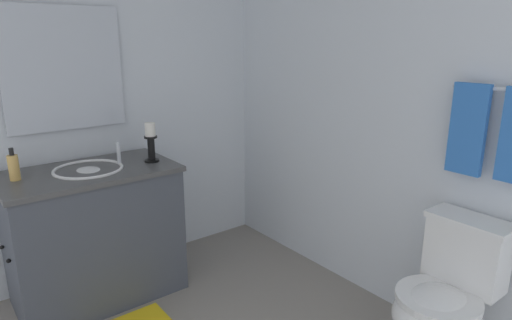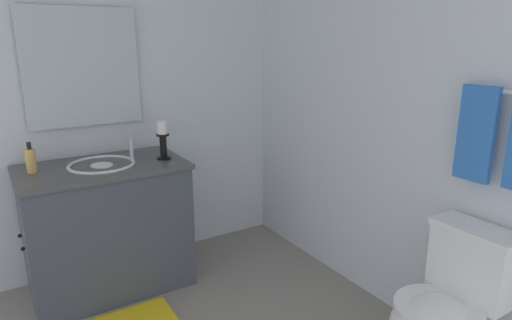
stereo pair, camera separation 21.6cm
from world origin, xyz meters
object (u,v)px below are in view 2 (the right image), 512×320
object	(u,v)px
mirror	(82,68)
soap_bottle	(31,160)
toilet	(447,312)
towel_near_vanity	(476,134)
sink_basin	(102,171)
candle_holder_tall	(163,139)
vanity_cabinet	(108,227)

from	to	relation	value
mirror	soap_bottle	world-z (taller)	mirror
mirror	toilet	xyz separation A→B (m)	(1.94, 1.11, -1.03)
towel_near_vanity	sink_basin	bearing A→B (deg)	-140.01
mirror	towel_near_vanity	distance (m)	2.27
sink_basin	candle_holder_tall	size ratio (longest dim) A/B	1.63
vanity_cabinet	candle_holder_tall	xyz separation A→B (m)	(0.06, 0.38, 0.54)
toilet	towel_near_vanity	bearing A→B (deg)	115.44
candle_holder_tall	towel_near_vanity	world-z (taller)	towel_near_vanity
mirror	toilet	bearing A→B (deg)	29.72
candle_holder_tall	mirror	bearing A→B (deg)	-132.40
sink_basin	toilet	size ratio (longest dim) A/B	0.54
sink_basin	toilet	bearing A→B (deg)	33.69
mirror	soap_bottle	bearing A→B (deg)	-58.47
candle_holder_tall	vanity_cabinet	bearing A→B (deg)	-99.52
mirror	candle_holder_tall	bearing A→B (deg)	47.60
sink_basin	candle_holder_tall	xyz separation A→B (m)	(0.06, 0.37, 0.17)
sink_basin	mirror	world-z (taller)	mirror
candle_holder_tall	soap_bottle	distance (m)	0.76
sink_basin	soap_bottle	distance (m)	0.40
toilet	towel_near_vanity	distance (m)	0.82
sink_basin	soap_bottle	bearing A→B (deg)	-97.53
vanity_cabinet	mirror	size ratio (longest dim) A/B	1.34
vanity_cabinet	soap_bottle	size ratio (longest dim) A/B	5.50
mirror	candle_holder_tall	xyz separation A→B (m)	(0.34, 0.38, -0.44)
vanity_cabinet	candle_holder_tall	world-z (taller)	candle_holder_tall
mirror	towel_near_vanity	size ratio (longest dim) A/B	1.69
vanity_cabinet	soap_bottle	distance (m)	0.62
toilet	towel_near_vanity	xyz separation A→B (m)	(-0.10, 0.20, 0.79)
soap_bottle	mirror	bearing A→B (deg)	121.53
toilet	sink_basin	bearing A→B (deg)	-146.31
mirror	candle_holder_tall	distance (m)	0.67
soap_bottle	candle_holder_tall	bearing A→B (deg)	81.46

